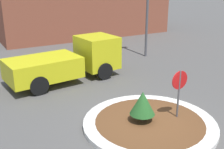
# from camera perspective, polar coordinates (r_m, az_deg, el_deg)

# --- Properties ---
(ground_plane) EXTENTS (120.00, 120.00, 0.00)m
(ground_plane) POSITION_cam_1_polar(r_m,az_deg,el_deg) (10.64, 7.58, -10.15)
(ground_plane) COLOR #514F4C
(traffic_island) EXTENTS (4.90, 4.90, 0.17)m
(traffic_island) POSITION_cam_1_polar(r_m,az_deg,el_deg) (10.60, 7.60, -9.75)
(traffic_island) COLOR silver
(traffic_island) RESTS_ON ground_plane
(stop_sign) EXTENTS (0.71, 0.07, 2.01)m
(stop_sign) POSITION_cam_1_polar(r_m,az_deg,el_deg) (10.58, 13.50, -2.40)
(stop_sign) COLOR #4C4C51
(stop_sign) RESTS_ON ground_plane
(island_shrub) EXTENTS (0.92, 0.92, 1.15)m
(island_shrub) POSITION_cam_1_polar(r_m,az_deg,el_deg) (10.23, 6.23, -5.78)
(island_shrub) COLOR brown
(island_shrub) RESTS_ON traffic_island
(utility_truck) EXTENTS (6.07, 2.70, 2.16)m
(utility_truck) POSITION_cam_1_polar(r_m,az_deg,el_deg) (14.87, -8.65, 2.77)
(utility_truck) COLOR gold
(utility_truck) RESTS_ON ground_plane
(light_pole) EXTENTS (0.70, 0.30, 6.24)m
(light_pole) POSITION_cam_1_polar(r_m,az_deg,el_deg) (19.18, 7.25, 14.38)
(light_pole) COLOR #4C4C51
(light_pole) RESTS_ON ground_plane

